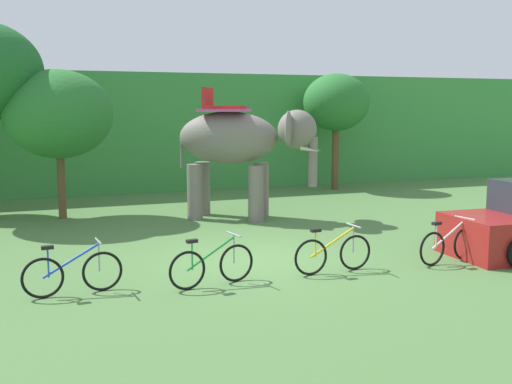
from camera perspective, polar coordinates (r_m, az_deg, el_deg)
The scene contains 9 objects.
ground_plane at distance 13.04m, azimuth -0.16°, elevation -6.33°, with size 80.00×80.00×0.00m, color #4C753D.
foliage_hedge at distance 26.04m, azimuth -10.70°, elevation 5.70°, with size 36.00×6.00×4.51m, color #3D8E42.
tree_left at distance 18.37m, azimuth -18.05°, elevation 6.94°, with size 3.06×3.06×4.29m.
tree_right at distance 23.98m, azimuth 7.54°, elevation 8.30°, with size 2.57×2.57×4.51m.
elephant at distance 17.48m, azimuth -1.55°, elevation 4.63°, with size 4.02×3.27×3.78m.
bike_blue at distance 11.02m, azimuth -16.82°, elevation -7.28°, with size 1.71×0.52×0.92m.
bike_green at distance 11.09m, azimuth -4.14°, elevation -6.85°, with size 1.69×0.54×0.92m.
bike_yellow at distance 12.02m, azimuth 7.25°, elevation -5.73°, with size 1.71×0.52×0.92m.
bike_white at distance 13.29m, azimuth 17.66°, elevation -4.73°, with size 1.69×0.54×0.92m.
Camera 1 is at (-4.34, -11.87, 3.22)m, focal length 42.63 mm.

